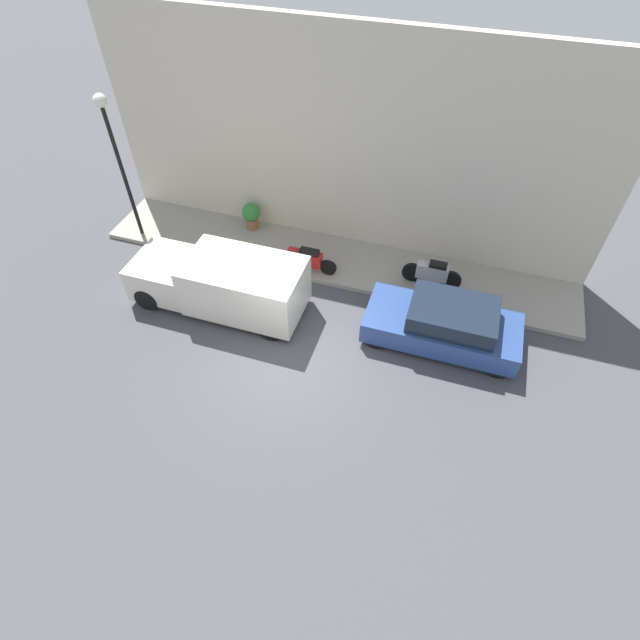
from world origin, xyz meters
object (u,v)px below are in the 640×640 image
at_px(scooter_silver, 432,273).
at_px(motorcycle_red, 305,259).
at_px(parked_car, 444,324).
at_px(streetlamp, 113,141).
at_px(delivery_van, 221,282).
at_px(potted_plant, 251,215).

bearing_deg(scooter_silver, motorcycle_red, 97.55).
distance_m(parked_car, motorcycle_red, 4.78).
bearing_deg(parked_car, streetlamp, 81.36).
relative_size(parked_car, streetlamp, 0.88).
bearing_deg(delivery_van, parked_car, -85.02).
bearing_deg(potted_plant, scooter_silver, -98.97).
bearing_deg(parked_car, potted_plant, 66.52).
relative_size(parked_car, potted_plant, 4.40).
height_order(motorcycle_red, streetlamp, streetlamp).
height_order(streetlamp, potted_plant, streetlamp).
bearing_deg(parked_car, scooter_silver, 17.77).
relative_size(delivery_van, scooter_silver, 2.84).
xyz_separation_m(delivery_van, motorcycle_red, (2.08, -1.85, -0.30)).
xyz_separation_m(scooter_silver, motorcycle_red, (-0.51, 3.87, -0.04)).
height_order(parked_car, delivery_van, delivery_van).
xyz_separation_m(delivery_van, potted_plant, (3.59, 0.62, -0.19)).
height_order(parked_car, scooter_silver, parked_car).
bearing_deg(streetlamp, motorcycle_red, -90.70).
bearing_deg(scooter_silver, potted_plant, 81.03).
bearing_deg(streetlamp, delivery_van, -117.55).
relative_size(scooter_silver, potted_plant, 1.90).
xyz_separation_m(motorcycle_red, potted_plant, (1.51, 2.47, 0.11)).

